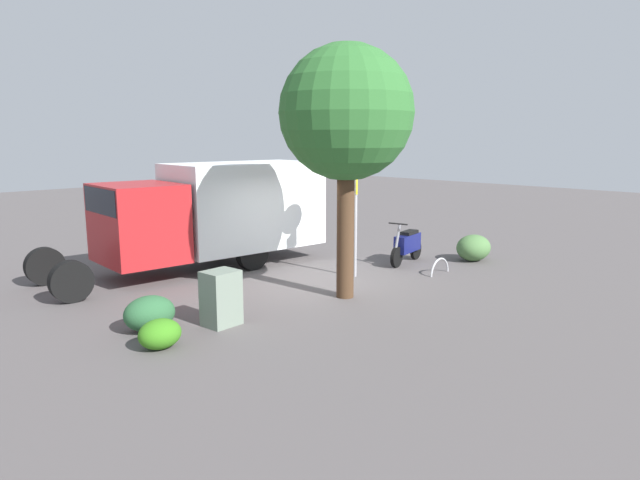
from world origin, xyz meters
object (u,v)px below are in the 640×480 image
Objects in this scene: utility_cabinet at (221,298)px; stop_sign at (356,188)px; box_truck_near at (213,210)px; street_tree at (346,115)px; motorcycle at (407,245)px; bike_rack_hoop at (440,274)px.

stop_sign is at bearing -170.72° from utility_cabinet.
box_truck_near is at bearing -60.85° from stop_sign.
motorcycle is at bearing -163.39° from street_tree.
street_tree is at bearing 98.39° from box_truck_near.
box_truck_near is at bearing -51.22° from motorcycle.
stop_sign is 4.93m from utility_cabinet.
street_tree reaches higher than bike_rack_hoop.
box_truck_near is 6.18m from bike_rack_hoop.
motorcycle is 0.54× the size of stop_sign.
street_tree is 6.32× the size of bike_rack_hoop.
street_tree is (1.54, 1.08, 1.70)m from stop_sign.
bike_rack_hoop is (-3.27, 0.27, -3.92)m from street_tree.
utility_cabinet is at bearing -5.16° from motorcycle.
stop_sign is at bearing -10.86° from motorcycle.
motorcycle is at bearing -179.10° from stop_sign.
bike_rack_hoop is at bearing 59.75° from motorcycle.
box_truck_near is 4.25× the size of motorcycle.
motorcycle is 2.77m from stop_sign.
utility_cabinet is at bearing -6.28° from street_tree.
street_tree is 4.56m from utility_cabinet.
stop_sign reaches higher than bike_rack_hoop.
motorcycle is 1.73× the size of utility_cabinet.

